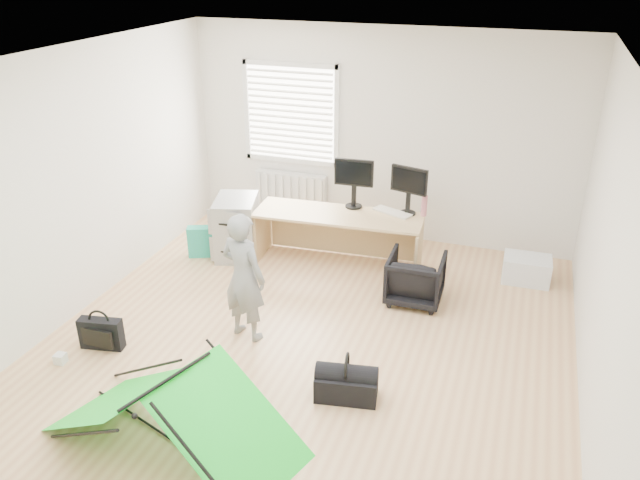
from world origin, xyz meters
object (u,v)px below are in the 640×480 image
(monitor_right, at_px, (408,197))
(monitor_left, at_px, (354,190))
(thermos, at_px, (424,206))
(duffel_bag, at_px, (346,386))
(desk, at_px, (338,240))
(storage_crate, at_px, (526,269))
(filing_cabinet, at_px, (237,227))
(kite, at_px, (171,413))
(person, at_px, (244,277))
(laptop_bag, at_px, (101,334))
(office_chair, at_px, (415,278))

(monitor_right, bearing_deg, monitor_left, -165.17)
(thermos, bearing_deg, monitor_left, -178.94)
(thermos, relative_size, duffel_bag, 0.47)
(desk, xyz_separation_m, storage_crate, (2.18, 0.34, -0.19))
(filing_cabinet, relative_size, monitor_left, 1.62)
(monitor_right, xyz_separation_m, thermos, (0.19, 0.01, -0.09))
(kite, bearing_deg, monitor_left, 101.93)
(person, relative_size, laptop_bag, 3.16)
(monitor_left, relative_size, monitor_right, 1.04)
(storage_crate, bearing_deg, monitor_left, -178.04)
(monitor_left, bearing_deg, duffel_bag, -77.92)
(desk, relative_size, thermos, 7.96)
(thermos, height_order, kite, thermos)
(monitor_left, relative_size, kite, 0.24)
(monitor_right, height_order, thermos, monitor_right)
(storage_crate, bearing_deg, office_chair, -142.85)
(kite, bearing_deg, storage_crate, 74.13)
(storage_crate, relative_size, laptop_bag, 1.27)
(monitor_left, xyz_separation_m, thermos, (0.85, 0.02, -0.10))
(person, bearing_deg, filing_cabinet, -47.32)
(person, height_order, duffel_bag, person)
(office_chair, bearing_deg, monitor_left, -41.23)
(filing_cabinet, relative_size, monitor_right, 1.68)
(desk, relative_size, kite, 1.00)
(monitor_left, relative_size, storage_crate, 0.88)
(desk, bearing_deg, filing_cabinet, -177.63)
(monitor_left, relative_size, thermos, 1.86)
(filing_cabinet, xyz_separation_m, laptop_bag, (-0.36, -2.25, -0.22))
(desk, distance_m, filing_cabinet, 1.28)
(filing_cabinet, bearing_deg, person, -77.75)
(person, bearing_deg, thermos, -109.71)
(monitor_left, height_order, office_chair, monitor_left)
(filing_cabinet, distance_m, person, 1.85)
(office_chair, height_order, storage_crate, office_chair)
(duffel_bag, bearing_deg, monitor_right, 81.16)
(desk, height_order, duffel_bag, desk)
(kite, relative_size, duffel_bag, 3.71)
(monitor_right, height_order, kite, monitor_right)
(monitor_left, xyz_separation_m, monitor_right, (0.66, 0.00, -0.01))
(laptop_bag, distance_m, duffel_bag, 2.45)
(monitor_right, relative_size, office_chair, 0.74)
(filing_cabinet, distance_m, monitor_left, 1.53)
(office_chair, height_order, laptop_bag, office_chair)
(storage_crate, bearing_deg, laptop_bag, -144.49)
(office_chair, xyz_separation_m, kite, (-1.35, -2.77, 0.03))
(kite, distance_m, laptop_bag, 1.62)
(person, height_order, laptop_bag, person)
(monitor_right, distance_m, laptop_bag, 3.66)
(duffel_bag, bearing_deg, filing_cabinet, 123.73)
(filing_cabinet, height_order, duffel_bag, filing_cabinet)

